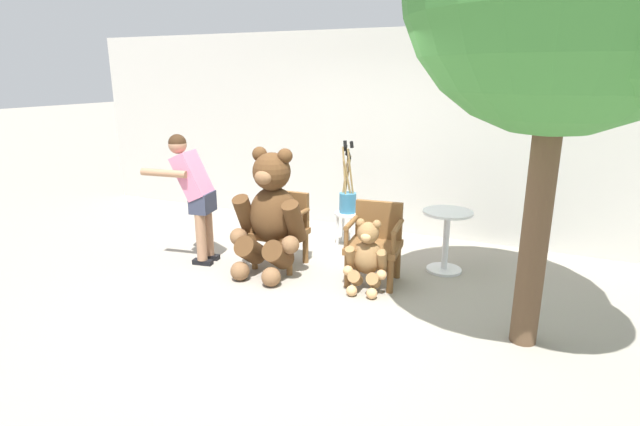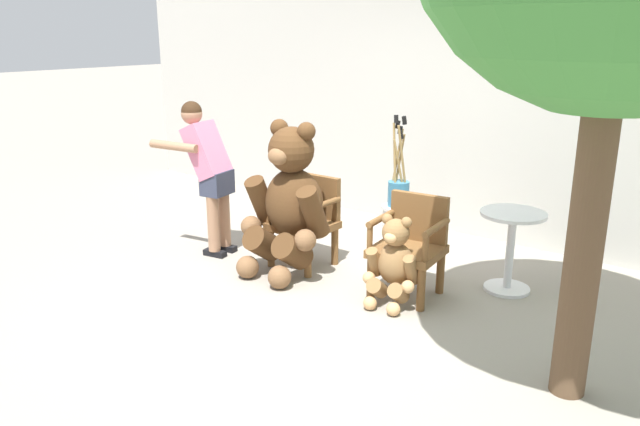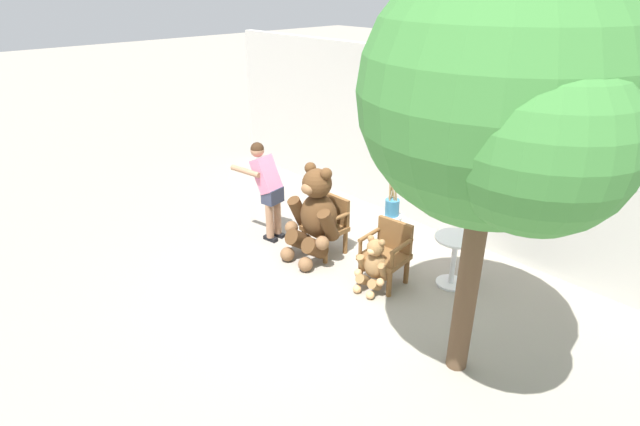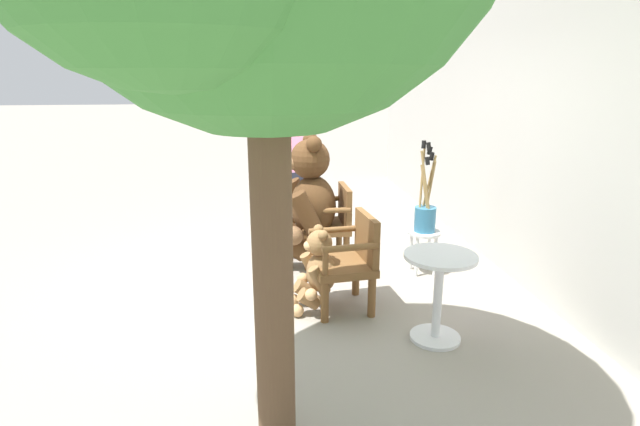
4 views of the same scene
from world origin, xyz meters
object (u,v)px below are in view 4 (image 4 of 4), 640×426
at_px(wooden_chair_left, 330,222).
at_px(teddy_bear_large, 306,202).
at_px(brush_bucket, 425,212).
at_px(teddy_bear_small, 317,270).
at_px(round_side_table, 438,287).
at_px(wooden_chair_right, 348,259).
at_px(person_visitor, 291,166).
at_px(white_stool, 424,241).

relative_size(wooden_chair_left, teddy_bear_large, 0.60).
bearing_deg(teddy_bear_large, wooden_chair_left, 90.37).
relative_size(teddy_bear_large, brush_bucket, 1.51).
distance_m(wooden_chair_left, brush_bucket, 1.05).
xyz_separation_m(teddy_bear_small, round_side_table, (0.64, 0.88, 0.07)).
distance_m(wooden_chair_right, teddy_bear_large, 1.20).
height_order(wooden_chair_left, wooden_chair_right, same).
bearing_deg(brush_bucket, wooden_chair_left, -116.02).
relative_size(brush_bucket, round_side_table, 1.31).
xyz_separation_m(teddy_bear_small, person_visitor, (-2.14, -0.07, 0.54)).
bearing_deg(round_side_table, person_visitor, -161.14).
distance_m(teddy_bear_small, round_side_table, 1.09).
bearing_deg(wooden_chair_right, person_visitor, -170.49).
relative_size(wooden_chair_right, brush_bucket, 0.91).
bearing_deg(round_side_table, wooden_chair_left, -161.78).
bearing_deg(round_side_table, white_stool, 165.97).
bearing_deg(brush_bucket, white_stool, 22.43).
distance_m(teddy_bear_large, white_stool, 1.32).
bearing_deg(wooden_chair_left, round_side_table, 18.22).
distance_m(wooden_chair_left, wooden_chair_right, 1.15).
bearing_deg(wooden_chair_right, white_stool, 126.78).
xyz_separation_m(wooden_chair_right, person_visitor, (-2.13, -0.36, 0.45)).
bearing_deg(white_stool, person_visitor, -138.10).
relative_size(person_visitor, round_side_table, 2.14).
bearing_deg(round_side_table, teddy_bear_large, -154.69).
relative_size(person_visitor, white_stool, 3.35).
relative_size(teddy_bear_large, person_visitor, 0.93).
relative_size(wooden_chair_right, teddy_bear_large, 0.60).
xyz_separation_m(wooden_chair_right, teddy_bear_small, (0.01, -0.28, -0.09)).
bearing_deg(teddy_bear_large, round_side_table, 25.31).
xyz_separation_m(wooden_chair_right, brush_bucket, (-0.70, 0.93, 0.20)).
height_order(teddy_bear_large, round_side_table, teddy_bear_large).
distance_m(white_stool, round_side_table, 1.39).
height_order(person_visitor, white_stool, person_visitor).
xyz_separation_m(teddy_bear_large, round_side_table, (1.80, 0.85, -0.25)).
xyz_separation_m(wooden_chair_left, teddy_bear_small, (1.16, -0.28, -0.09)).
xyz_separation_m(teddy_bear_large, teddy_bear_small, (1.16, -0.02, -0.32)).
distance_m(wooden_chair_right, brush_bucket, 1.18).
relative_size(teddy_bear_large, white_stool, 3.11).
bearing_deg(white_stool, round_side_table, -14.03).
bearing_deg(teddy_bear_large, brush_bucket, 69.17).
distance_m(wooden_chair_left, person_visitor, 1.14).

